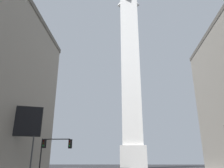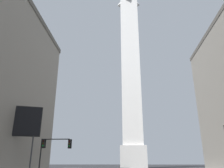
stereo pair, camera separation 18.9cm
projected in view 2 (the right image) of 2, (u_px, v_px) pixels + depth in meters
obelisk at (131, 71)px, 72.21m from camera, size 7.45×7.45×63.25m
traffic_light_mid_left at (52, 147)px, 32.04m from camera, size 4.68×0.51×4.91m
billboard_sign at (22, 122)px, 28.33m from camera, size 4.62×1.77×8.62m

